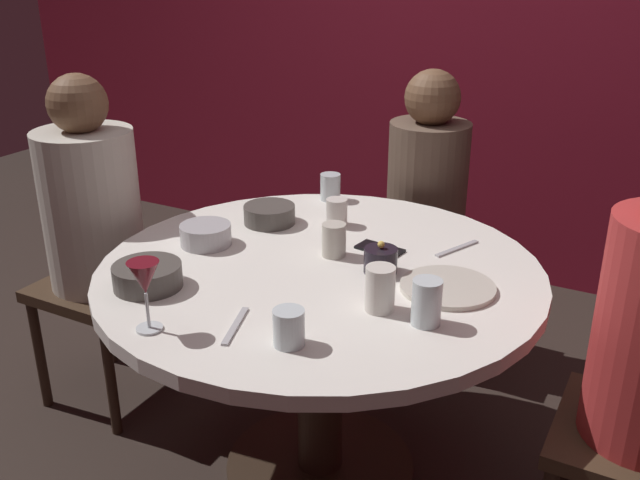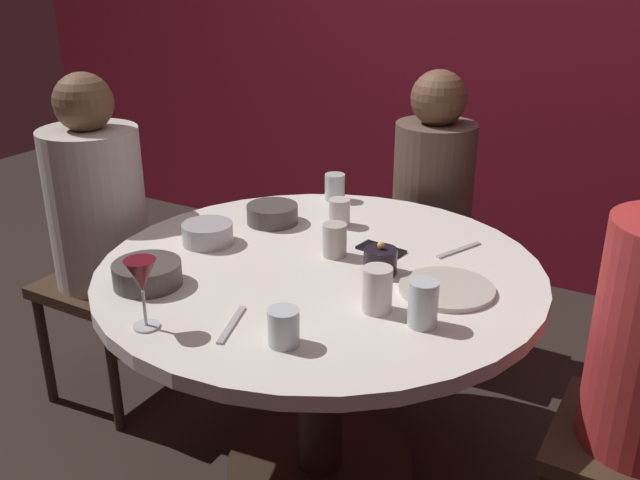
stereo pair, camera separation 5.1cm
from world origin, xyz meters
TOP-DOWN VIEW (x-y plane):
  - ground_plane at (0.00, 0.00)m, footprint 8.00×8.00m
  - back_wall at (0.00, 1.78)m, footprint 6.00×0.10m
  - dining_table at (0.00, 0.00)m, footprint 1.27×1.27m
  - seated_diner_left at (-0.88, 0.00)m, footprint 0.40×0.40m
  - seated_diner_back at (0.00, 0.87)m, footprint 0.40×0.40m
  - candle_holder at (0.17, 0.05)m, footprint 0.09×0.09m
  - wine_glass at (-0.18, -0.51)m, footprint 0.08×0.08m
  - dinner_plate at (0.37, 0.03)m, footprint 0.25×0.25m
  - cell_phone at (0.10, 0.18)m, footprint 0.15×0.09m
  - bowl_serving_large at (-0.38, -0.03)m, footprint 0.16×0.16m
  - bowl_salad_center at (-0.31, 0.22)m, footprint 0.17×0.17m
  - bowl_small_white at (-0.34, -0.34)m, footprint 0.18×0.18m
  - cup_near_candle at (-0.11, 0.31)m, footprint 0.07×0.07m
  - cup_by_left_diner at (0.26, -0.16)m, footprint 0.07×0.07m
  - cup_by_right_diner at (0.14, -0.41)m, footprint 0.07×0.07m
  - cup_center_front at (0.38, -0.17)m, footprint 0.07×0.07m
  - cup_far_edge at (0.00, 0.09)m, footprint 0.07×0.07m
  - cup_beside_wine at (-0.24, 0.52)m, footprint 0.07×0.07m
  - fork_near_plate at (0.31, 0.30)m, footprint 0.08×0.17m
  - knife_near_plate at (-0.01, -0.40)m, footprint 0.07×0.18m

SIDE VIEW (x-z plane):
  - ground_plane at x=0.00m, z-range 0.00..0.00m
  - dining_table at x=0.00m, z-range 0.20..0.93m
  - seated_diner_back at x=0.00m, z-range 0.14..1.30m
  - fork_near_plate at x=0.31m, z-range 0.72..0.73m
  - knife_near_plate at x=-0.01m, z-range 0.72..0.73m
  - cell_phone at x=0.10m, z-range 0.72..0.73m
  - dinner_plate at x=0.37m, z-range 0.72..0.74m
  - seated_diner_left at x=-0.88m, z-range 0.14..1.33m
  - bowl_salad_center at x=-0.31m, z-range 0.72..0.78m
  - bowl_small_white at x=-0.34m, z-range 0.72..0.79m
  - bowl_serving_large at x=-0.38m, z-range 0.72..0.79m
  - candle_holder at x=0.17m, z-range 0.71..0.81m
  - cup_by_right_diner at x=0.14m, z-range 0.72..0.81m
  - cup_near_candle at x=-0.11m, z-range 0.72..0.81m
  - cup_beside_wine at x=-0.24m, z-range 0.72..0.82m
  - cup_far_edge at x=0.00m, z-range 0.72..0.82m
  - cup_center_front at x=0.38m, z-range 0.72..0.84m
  - cup_by_left_diner at x=0.26m, z-range 0.72..0.84m
  - wine_glass at x=-0.18m, z-range 0.76..0.94m
  - back_wall at x=0.00m, z-range 0.00..2.60m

